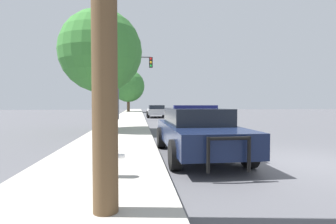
{
  "coord_description": "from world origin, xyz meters",
  "views": [
    {
      "loc": [
        -4.19,
        -6.28,
        1.55
      ],
      "look_at": [
        -1.96,
        13.45,
        0.85
      ],
      "focal_mm": 28.0,
      "sensor_mm": 36.0,
      "label": 1
    }
  ],
  "objects": [
    {
      "name": "car_background_midblock",
      "position": [
        -2.3,
        21.65,
        0.71
      ],
      "size": [
        2.04,
        4.47,
        1.31
      ],
      "rotation": [
        0.0,
        0.0,
        -0.01
      ],
      "color": "#B7B7BC",
      "rests_on": "ground_plane"
    },
    {
      "name": "sidewalk_left",
      "position": [
        -5.1,
        0.0,
        0.07
      ],
      "size": [
        3.0,
        110.0,
        0.13
      ],
      "color": "#ADA89E",
      "rests_on": "ground_plane"
    },
    {
      "name": "fire_hydrant",
      "position": [
        -4.73,
        -1.22,
        0.56
      ],
      "size": [
        0.55,
        0.24,
        0.8
      ],
      "color": "white",
      "rests_on": "sidewalk_left"
    },
    {
      "name": "ground_plane",
      "position": [
        0.0,
        0.0,
        0.0
      ],
      "size": [
        110.0,
        110.0,
        0.0
      ],
      "primitive_type": "plane",
      "color": "#4F4F54"
    },
    {
      "name": "police_car",
      "position": [
        -2.5,
        1.18,
        0.75
      ],
      "size": [
        2.1,
        5.0,
        1.48
      ],
      "rotation": [
        0.0,
        0.0,
        3.16
      ],
      "color": "#141E3D",
      "rests_on": "ground_plane"
    },
    {
      "name": "traffic_light",
      "position": [
        -4.8,
        16.62,
        3.97
      ],
      "size": [
        3.06,
        0.35,
        5.53
      ],
      "color": "#424247",
      "rests_on": "sidewalk_left"
    },
    {
      "name": "tree_sidewalk_near",
      "position": [
        -6.13,
        7.79,
        4.22
      ],
      "size": [
        4.29,
        4.29,
        6.26
      ],
      "color": "brown",
      "rests_on": "sidewalk_left"
    },
    {
      "name": "tree_sidewalk_far",
      "position": [
        -5.83,
        37.23,
        4.33
      ],
      "size": [
        5.29,
        5.29,
        6.86
      ],
      "color": "brown",
      "rests_on": "sidewalk_left"
    }
  ]
}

